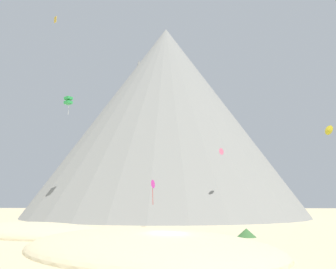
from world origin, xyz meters
TOP-DOWN VIEW (x-y plane):
  - ground_plane at (0.00, 0.00)m, footprint 400.00×400.00m
  - dune_foreground_left at (-2.14, 2.62)m, footprint 31.58×32.24m
  - dune_foreground_right at (-17.17, 14.80)m, footprint 26.66×19.19m
  - bush_mid_center at (2.98, 0.86)m, footprint 1.61×1.61m
  - bush_far_left at (5.18, 10.51)m, footprint 3.17×3.17m
  - bush_far_right at (8.43, 14.17)m, footprint 3.09×3.09m
  - bush_near_left at (-15.56, 17.08)m, footprint 2.02×2.02m
  - bush_near_right at (-10.62, 0.97)m, footprint 3.29×3.29m
  - rock_massif at (-4.72, 70.88)m, footprint 90.48×90.48m
  - kite_rainbow_low at (7.99, 37.03)m, footprint 1.14×1.12m
  - kite_gold_high at (-22.50, 30.85)m, footprint 0.65×0.62m
  - kite_green_mid at (-23.07, 42.01)m, footprint 1.80×1.78m
  - kite_yellow_mid at (25.07, 29.89)m, footprint 1.26×1.76m
  - kite_orange_mid at (-11.44, 59.77)m, footprint 2.13×1.83m
  - kite_magenta_low at (-4.11, 30.17)m, footprint 0.86×1.46m
  - kite_pink_low at (-18.56, 46.35)m, footprint 0.45×0.80m
  - kite_blue_low at (-12.68, 56.24)m, footprint 0.77×1.50m

SIDE VIEW (x-z plane):
  - ground_plane at x=0.00m, z-range 0.00..0.00m
  - dune_foreground_left at x=-2.14m, z-range -1.69..1.69m
  - dune_foreground_right at x=-17.17m, z-range -1.62..1.62m
  - bush_far_left at x=5.18m, z-range 0.00..0.54m
  - bush_near_left at x=-15.56m, z-range 0.00..0.57m
  - bush_mid_center at x=2.98m, z-range 0.00..0.62m
  - bush_near_right at x=-10.62m, z-range 0.00..0.86m
  - bush_far_right at x=8.43m, z-range 0.00..1.02m
  - kite_blue_low at x=-12.68m, z-range 3.83..9.18m
  - kite_magenta_low at x=-4.11m, z-range 4.81..8.90m
  - kite_pink_low at x=-18.56m, z-range 8.22..10.71m
  - kite_rainbow_low at x=7.99m, z-range 12.58..13.85m
  - kite_yellow_mid at x=25.07m, z-range 14.89..16.56m
  - kite_orange_mid at x=-11.44m, z-range 22.19..24.38m
  - kite_green_mid at x=-23.07m, z-range 23.00..26.86m
  - rock_massif at x=-4.72m, z-range -0.42..55.05m
  - kite_gold_high at x=-22.50m, z-range 36.70..37.86m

